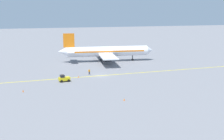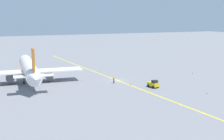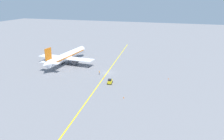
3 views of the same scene
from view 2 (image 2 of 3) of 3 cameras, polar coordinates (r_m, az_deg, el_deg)
ground_plane at (r=86.37m, az=0.98°, el=-1.91°), size 400.00×400.00×0.00m
apron_yellow_centreline at (r=86.36m, az=0.98°, el=-1.91°), size 11.16×119.55×0.01m
airplane_at_gate at (r=85.98m, az=-14.89°, el=0.21°), size 28.27×35.53×10.60m
baggage_tug_white at (r=78.45m, az=7.57°, el=-2.55°), size 2.19×3.22×2.11m
ground_crew_worker at (r=82.45m, az=0.33°, el=-1.84°), size 0.31×0.56×1.68m
traffic_cone_near_nose at (r=80.61m, az=3.46°, el=-2.59°), size 0.32×0.32×0.55m
traffic_cone_mid_apron at (r=99.01m, az=14.57°, el=-0.53°), size 0.32×0.32×0.55m
traffic_cone_by_wingtip at (r=74.72m, az=16.98°, el=-4.04°), size 0.32×0.32×0.55m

